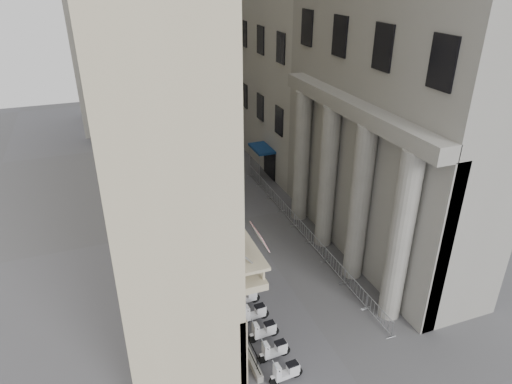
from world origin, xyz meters
TOP-DOWN VIEW (x-y plane):
  - iron_fence at (-4.30, 18.00)m, footprint 0.30×28.00m
  - blue_awning at (4.15, 26.00)m, footprint 1.60×3.00m
  - flag at (-4.00, 5.00)m, footprint 1.00×1.40m
  - scooter_0 at (-3.10, 3.72)m, footprint 1.43×0.65m
  - scooter_1 at (-3.10, 5.18)m, footprint 1.43×0.65m
  - scooter_2 at (-3.10, 6.63)m, footprint 1.43×0.65m
  - scooter_3 at (-3.10, 8.09)m, footprint 1.43×0.65m
  - scooter_4 at (-3.10, 9.54)m, footprint 1.43×0.65m
  - scooter_5 at (-3.10, 11.00)m, footprint 1.43×0.65m
  - scooter_6 at (-3.10, 12.45)m, footprint 1.43×0.65m
  - scooter_7 at (-3.10, 13.91)m, footprint 1.43×0.65m
  - scooter_8 at (-3.10, 15.36)m, footprint 1.43×0.65m
  - scooter_9 at (-3.10, 16.82)m, footprint 1.43×0.65m
  - scooter_10 at (-3.10, 18.28)m, footprint 1.43×0.65m
  - scooter_11 at (-3.10, 19.73)m, footprint 1.43×0.65m
  - scooter_12 at (-3.10, 21.19)m, footprint 1.43×0.65m
  - scooter_13 at (-3.10, 22.64)m, footprint 1.43×0.65m
  - scooter_14 at (-3.10, 24.10)m, footprint 1.43×0.65m
  - barrier_0 at (3.29, 5.55)m, footprint 0.60×2.40m
  - barrier_1 at (3.29, 8.05)m, footprint 0.60×2.40m
  - barrier_2 at (3.29, 10.55)m, footprint 0.60×2.40m
  - barrier_3 at (3.29, 13.05)m, footprint 0.60×2.40m
  - barrier_4 at (3.29, 15.55)m, footprint 0.60×2.40m
  - barrier_5 at (3.29, 18.05)m, footprint 0.60×2.40m
  - barrier_6 at (3.29, 20.55)m, footprint 0.60×2.40m
  - barrier_7 at (3.29, 23.05)m, footprint 0.60×2.40m
  - barrier_8 at (3.29, 25.55)m, footprint 0.60×2.40m
  - security_tent at (-2.36, 21.98)m, footprint 4.10×4.10m
  - street_lamp at (-2.19, 26.16)m, footprint 2.65×0.32m
  - info_kiosk at (-3.75, 15.47)m, footprint 0.49×0.79m
  - pedestrian_a at (-0.07, 30.09)m, footprint 0.70×0.59m
  - pedestrian_b at (2.60, 29.68)m, footprint 0.93×0.73m
  - pedestrian_c at (1.14, 31.96)m, footprint 1.13×0.99m

SIDE VIEW (x-z plane):
  - iron_fence at x=-4.30m, z-range -0.70..0.70m
  - blue_awning at x=4.15m, z-range -1.50..1.50m
  - flag at x=-4.00m, z-range -4.10..4.10m
  - scooter_0 at x=-3.10m, z-range -0.75..0.75m
  - scooter_1 at x=-3.10m, z-range -0.75..0.75m
  - scooter_2 at x=-3.10m, z-range -0.75..0.75m
  - scooter_3 at x=-3.10m, z-range -0.75..0.75m
  - scooter_4 at x=-3.10m, z-range -0.75..0.75m
  - scooter_5 at x=-3.10m, z-range -0.75..0.75m
  - scooter_6 at x=-3.10m, z-range -0.75..0.75m
  - scooter_7 at x=-3.10m, z-range -0.75..0.75m
  - scooter_8 at x=-3.10m, z-range -0.75..0.75m
  - scooter_9 at x=-3.10m, z-range -0.75..0.75m
  - scooter_10 at x=-3.10m, z-range -0.75..0.75m
  - scooter_11 at x=-3.10m, z-range -0.75..0.75m
  - scooter_12 at x=-3.10m, z-range -0.75..0.75m
  - scooter_13 at x=-3.10m, z-range -0.75..0.75m
  - scooter_14 at x=-3.10m, z-range -0.75..0.75m
  - barrier_0 at x=3.29m, z-range -0.55..0.55m
  - barrier_1 at x=3.29m, z-range -0.55..0.55m
  - barrier_2 at x=3.29m, z-range -0.55..0.55m
  - barrier_3 at x=3.29m, z-range -0.55..0.55m
  - barrier_4 at x=3.29m, z-range -0.55..0.55m
  - barrier_5 at x=3.29m, z-range -0.55..0.55m
  - barrier_6 at x=3.29m, z-range -0.55..0.55m
  - barrier_7 at x=3.29m, z-range -0.55..0.55m
  - barrier_8 at x=3.29m, z-range -0.55..0.55m
  - info_kiosk at x=-3.75m, z-range 0.01..1.61m
  - pedestrian_a at x=-0.07m, z-range 0.00..1.63m
  - pedestrian_b at x=2.60m, z-range 0.00..1.90m
  - pedestrian_c at x=1.14m, z-range 0.00..1.94m
  - security_tent at x=-2.36m, z-range 1.12..4.45m
  - street_lamp at x=-2.19m, z-range 0.77..8.88m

